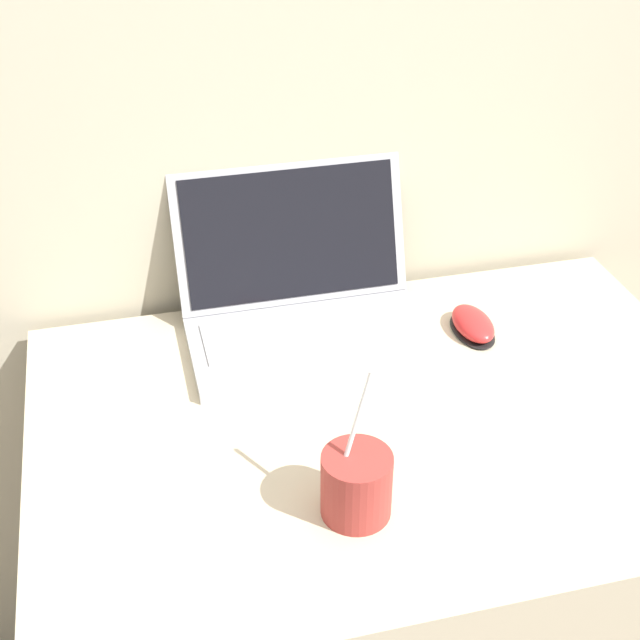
{
  "coord_description": "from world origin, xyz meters",
  "views": [
    {
      "loc": [
        -0.34,
        -0.59,
        1.6
      ],
      "look_at": [
        -0.07,
        0.49,
        0.87
      ],
      "focal_mm": 50.0,
      "sensor_mm": 36.0,
      "label": 1
    }
  ],
  "objects": [
    {
      "name": "wall_back",
      "position": [
        0.0,
        0.75,
        1.25
      ],
      "size": [
        7.0,
        0.04,
        2.5
      ],
      "color": "#BCB299",
      "rests_on": "ground_plane"
    },
    {
      "name": "desk",
      "position": [
        0.0,
        0.35,
        0.39
      ],
      "size": [
        1.03,
        0.71,
        0.78
      ],
      "color": "beige",
      "rests_on": "ground_plane"
    },
    {
      "name": "laptop",
      "position": [
        -0.07,
        0.61,
        0.84
      ],
      "size": [
        0.39,
        0.3,
        0.24
      ],
      "color": "#ADADB2",
      "rests_on": "desk"
    },
    {
      "name": "drink_cup",
      "position": [
        -0.1,
        0.18,
        0.83
      ],
      "size": [
        0.09,
        0.09,
        0.2
      ],
      "color": "#9E332D",
      "rests_on": "desk"
    },
    {
      "name": "computer_mouse",
      "position": [
        0.2,
        0.53,
        0.79
      ],
      "size": [
        0.07,
        0.11,
        0.03
      ],
      "color": "black",
      "rests_on": "desk"
    }
  ]
}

